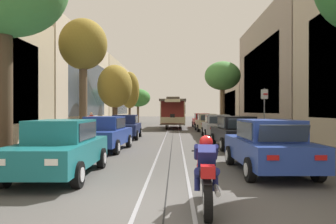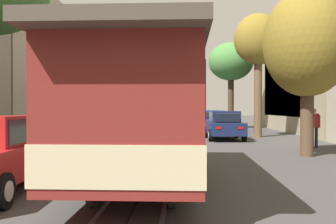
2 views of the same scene
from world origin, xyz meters
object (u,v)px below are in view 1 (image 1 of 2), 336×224
parked_car_teal_near_left (61,148)px  parked_car_black_second_right (236,132)px  parked_car_red_fifth_right (202,120)px  street_tree_kerb_left_mid (115,87)px  pedestrian_on_left_pavement (91,122)px  street_tree_kerb_left_far (138,98)px  parked_car_blue_second_left (105,133)px  parked_car_silver_mid_right (217,126)px  street_tree_kerb_left_second (83,47)px  parked_car_blue_near_right (268,146)px  fire_hydrant (28,155)px  cable_car_trolley (174,113)px  street_tree_kerb_left_fourth (130,90)px  street_sign_post (264,111)px  motorcycle_with_rider (206,174)px  parked_car_navy_mid_left (125,127)px  street_tree_kerb_right_second (223,76)px  parked_car_beige_fourth_right (207,122)px

parked_car_teal_near_left → parked_car_black_second_right: size_ratio=0.99×
parked_car_red_fifth_right → street_tree_kerb_left_mid: size_ratio=0.72×
parked_car_red_fifth_right → pedestrian_on_left_pavement: bearing=-134.8°
parked_car_red_fifth_right → street_tree_kerb_left_far: size_ratio=0.86×
parked_car_blue_second_left → street_tree_kerb_left_far: 32.00m
parked_car_silver_mid_right → street_tree_kerb_left_second: street_tree_kerb_left_second is taller
parked_car_blue_near_right → fire_hydrant: bearing=175.7°
parked_car_blue_second_left → cable_car_trolley: bearing=81.1°
parked_car_teal_near_left → street_tree_kerb_left_mid: 20.47m
pedestrian_on_left_pavement → parked_car_silver_mid_right: bearing=-19.2°
fire_hydrant → street_tree_kerb_left_far: bearing=91.2°
street_tree_kerb_left_fourth → street_sign_post: (10.03, -22.38, -2.52)m
motorcycle_with_rider → parked_car_silver_mid_right: bearing=81.9°
parked_car_navy_mid_left → street_tree_kerb_left_fourth: bearing=97.3°
fire_hydrant → street_tree_kerb_right_second: bearing=66.4°
parked_car_blue_second_left → parked_car_red_fifth_right: size_ratio=1.01×
street_tree_kerb_left_far → pedestrian_on_left_pavement: 21.05m
parked_car_teal_near_left → cable_car_trolley: cable_car_trolley is taller
street_tree_kerb_left_fourth → parked_car_red_fifth_right: bearing=-18.8°
parked_car_blue_near_right → street_tree_kerb_left_fourth: street_tree_kerb_left_fourth is taller
parked_car_blue_second_left → street_sign_post: street_sign_post is taller
parked_car_red_fifth_right → street_tree_kerb_left_fourth: bearing=161.2°
street_tree_kerb_left_mid → street_sign_post: street_tree_kerb_left_mid is taller
parked_car_silver_mid_right → motorcycle_with_rider: size_ratio=2.20×
parked_car_silver_mid_right → parked_car_beige_fourth_right: same height
pedestrian_on_left_pavement → street_sign_post: bearing=-40.4°
parked_car_navy_mid_left → street_sign_post: street_sign_post is taller
cable_car_trolley → pedestrian_on_left_pavement: cable_car_trolley is taller
parked_car_navy_mid_left → cable_car_trolley: 13.69m
parked_car_blue_near_right → motorcycle_with_rider: 4.22m
parked_car_beige_fourth_right → motorcycle_with_rider: bearing=-95.6°
street_tree_kerb_left_far → street_tree_kerb_left_mid: bearing=-90.1°
parked_car_blue_second_left → parked_car_beige_fourth_right: size_ratio=1.01×
parked_car_beige_fourth_right → street_tree_kerb_left_mid: bearing=-178.2°
parked_car_black_second_right → parked_car_silver_mid_right: same height
street_tree_kerb_left_fourth → fire_hydrant: 28.57m
parked_car_blue_second_left → parked_car_black_second_right: same height
parked_car_black_second_right → parked_car_silver_mid_right: 6.48m
parked_car_navy_mid_left → parked_car_silver_mid_right: size_ratio=1.01×
parked_car_black_second_right → street_tree_kerb_right_second: size_ratio=0.65×
parked_car_beige_fourth_right → street_sign_post: bearing=-83.1°
pedestrian_on_left_pavement → fire_hydrant: 15.69m
parked_car_teal_near_left → parked_car_red_fifth_right: (6.17, 26.66, 0.00)m
parked_car_navy_mid_left → parked_car_black_second_right: bearing=-40.5°
parked_car_teal_near_left → parked_car_red_fifth_right: same height
parked_car_beige_fourth_right → street_tree_kerb_left_second: bearing=-130.2°
parked_car_blue_near_right → parked_car_silver_mid_right: bearing=89.4°
parked_car_blue_second_left → parked_car_black_second_right: size_ratio=1.00×
street_tree_kerb_left_second → pedestrian_on_left_pavement: (-1.24, 6.51, -4.76)m
street_tree_kerb_left_second → motorcycle_with_rider: bearing=-64.9°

